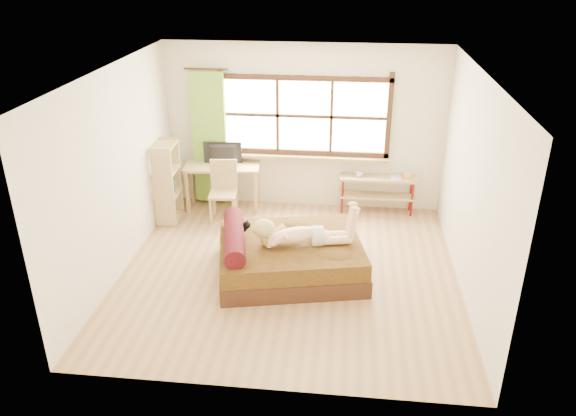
# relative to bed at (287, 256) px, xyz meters

# --- Properties ---
(floor) EXTENTS (4.50, 4.50, 0.00)m
(floor) POSITION_rel_bed_xyz_m (0.03, 0.02, -0.26)
(floor) COLOR #9E754C
(floor) RESTS_ON ground
(ceiling) EXTENTS (4.50, 4.50, 0.00)m
(ceiling) POSITION_rel_bed_xyz_m (0.03, 0.02, 2.44)
(ceiling) COLOR white
(ceiling) RESTS_ON wall_back
(wall_back) EXTENTS (4.50, 0.00, 4.50)m
(wall_back) POSITION_rel_bed_xyz_m (0.03, 2.27, 1.09)
(wall_back) COLOR silver
(wall_back) RESTS_ON floor
(wall_front) EXTENTS (4.50, 0.00, 4.50)m
(wall_front) POSITION_rel_bed_xyz_m (0.03, -2.23, 1.09)
(wall_front) COLOR silver
(wall_front) RESTS_ON floor
(wall_left) EXTENTS (0.00, 4.50, 4.50)m
(wall_left) POSITION_rel_bed_xyz_m (-2.22, 0.02, 1.09)
(wall_left) COLOR silver
(wall_left) RESTS_ON floor
(wall_right) EXTENTS (0.00, 4.50, 4.50)m
(wall_right) POSITION_rel_bed_xyz_m (2.28, 0.02, 1.09)
(wall_right) COLOR silver
(wall_right) RESTS_ON floor
(window) EXTENTS (2.80, 0.16, 1.46)m
(window) POSITION_rel_bed_xyz_m (0.03, 2.24, 1.25)
(window) COLOR #FFEDBF
(window) RESTS_ON wall_back
(curtain) EXTENTS (0.55, 0.10, 2.20)m
(curtain) POSITION_rel_bed_xyz_m (-1.52, 2.15, 0.89)
(curtain) COLOR #4F9328
(curtain) RESTS_ON wall_back
(bed) EXTENTS (2.17, 1.88, 0.72)m
(bed) POSITION_rel_bed_xyz_m (0.00, 0.00, 0.00)
(bed) COLOR black
(bed) RESTS_ON floor
(woman) EXTENTS (1.37, 0.65, 0.57)m
(woman) POSITION_rel_bed_xyz_m (0.20, -0.04, 0.50)
(woman) COLOR beige
(woman) RESTS_ON bed
(kitten) EXTENTS (0.30, 0.17, 0.23)m
(kitten) POSITION_rel_bed_xyz_m (-0.67, 0.11, 0.33)
(kitten) COLOR black
(kitten) RESTS_ON bed
(desk) EXTENTS (1.27, 0.67, 0.76)m
(desk) POSITION_rel_bed_xyz_m (-1.29, 1.97, 0.41)
(desk) COLOR tan
(desk) RESTS_ON floor
(monitor) EXTENTS (0.63, 0.14, 0.36)m
(monitor) POSITION_rel_bed_xyz_m (-1.29, 2.02, 0.69)
(monitor) COLOR black
(monitor) RESTS_ON desk
(chair) EXTENTS (0.47, 0.47, 0.96)m
(chair) POSITION_rel_bed_xyz_m (-1.20, 1.60, 0.28)
(chair) COLOR tan
(chair) RESTS_ON floor
(pipe_shelf) EXTENTS (1.23, 0.32, 0.70)m
(pipe_shelf) POSITION_rel_bed_xyz_m (1.27, 2.09, 0.20)
(pipe_shelf) COLOR tan
(pipe_shelf) RESTS_ON floor
(cup) EXTENTS (0.12, 0.12, 0.09)m
(cup) POSITION_rel_bed_xyz_m (0.95, 2.09, 0.40)
(cup) COLOR gray
(cup) RESTS_ON pipe_shelf
(book) EXTENTS (0.17, 0.23, 0.02)m
(book) POSITION_rel_bed_xyz_m (1.45, 2.09, 0.37)
(book) COLOR gray
(book) RESTS_ON pipe_shelf
(bookshelf) EXTENTS (0.35, 0.58, 1.28)m
(bookshelf) POSITION_rel_bed_xyz_m (-2.05, 1.42, 0.40)
(bookshelf) COLOR tan
(bookshelf) RESTS_ON floor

